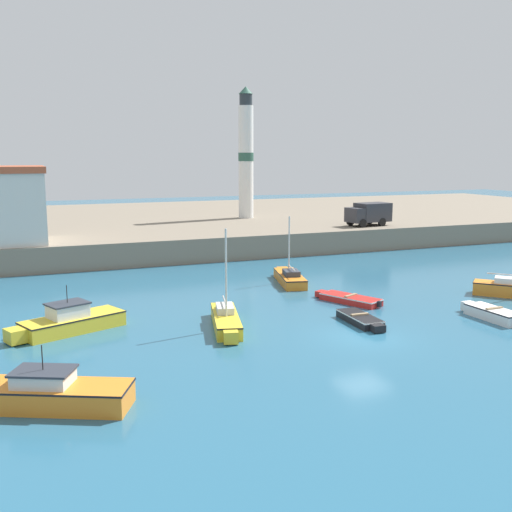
{
  "coord_description": "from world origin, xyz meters",
  "views": [
    {
      "loc": [
        -15.49,
        -24.32,
        8.83
      ],
      "look_at": [
        -0.34,
        13.28,
        2.0
      ],
      "focal_mm": 42.0,
      "sensor_mm": 36.0,
      "label": 1
    }
  ],
  "objects_px": {
    "motorboat_yellow_2": "(69,321)",
    "truck_on_quay": "(369,213)",
    "harbor_shed_near_wharf": "(8,205)",
    "sailboat_yellow_3": "(226,319)",
    "lighthouse": "(246,155)",
    "sailboat_orange_5": "(290,277)",
    "dinghy_black_1": "(361,319)",
    "dinghy_red_0": "(349,299)",
    "motorboat_orange_4": "(47,393)",
    "dinghy_white_7": "(492,313)"
  },
  "relations": [
    {
      "from": "motorboat_yellow_2",
      "to": "sailboat_yellow_3",
      "type": "bearing_deg",
      "value": -16.33
    },
    {
      "from": "sailboat_yellow_3",
      "to": "truck_on_quay",
      "type": "distance_m",
      "value": 30.87
    },
    {
      "from": "sailboat_yellow_3",
      "to": "truck_on_quay",
      "type": "relative_size",
      "value": 1.29
    },
    {
      "from": "sailboat_yellow_3",
      "to": "dinghy_white_7",
      "type": "relative_size",
      "value": 1.44
    },
    {
      "from": "motorboat_orange_4",
      "to": "truck_on_quay",
      "type": "bearing_deg",
      "value": 42.28
    },
    {
      "from": "motorboat_yellow_2",
      "to": "sailboat_orange_5",
      "type": "height_order",
      "value": "sailboat_orange_5"
    },
    {
      "from": "truck_on_quay",
      "to": "sailboat_yellow_3",
      "type": "bearing_deg",
      "value": -136.0
    },
    {
      "from": "sailboat_yellow_3",
      "to": "sailboat_orange_5",
      "type": "height_order",
      "value": "sailboat_yellow_3"
    },
    {
      "from": "motorboat_orange_4",
      "to": "dinghy_white_7",
      "type": "xyz_separation_m",
      "value": [
        23.2,
        3.2,
        -0.22
      ]
    },
    {
      "from": "sailboat_yellow_3",
      "to": "lighthouse",
      "type": "relative_size",
      "value": 0.42
    },
    {
      "from": "motorboat_orange_4",
      "to": "lighthouse",
      "type": "xyz_separation_m",
      "value": [
        22.88,
        39.85,
        8.33
      ]
    },
    {
      "from": "motorboat_yellow_2",
      "to": "harbor_shed_near_wharf",
      "type": "height_order",
      "value": "harbor_shed_near_wharf"
    },
    {
      "from": "dinghy_red_0",
      "to": "lighthouse",
      "type": "height_order",
      "value": "lighthouse"
    },
    {
      "from": "sailboat_orange_5",
      "to": "dinghy_black_1",
      "type": "bearing_deg",
      "value": -94.44
    },
    {
      "from": "dinghy_red_0",
      "to": "lighthouse",
      "type": "distance_m",
      "value": 32.07
    },
    {
      "from": "sailboat_yellow_3",
      "to": "lighthouse",
      "type": "distance_m",
      "value": 36.52
    },
    {
      "from": "sailboat_orange_5",
      "to": "dinghy_red_0",
      "type": "bearing_deg",
      "value": -81.38
    },
    {
      "from": "dinghy_white_7",
      "to": "dinghy_red_0",
      "type": "bearing_deg",
      "value": 130.78
    },
    {
      "from": "dinghy_red_0",
      "to": "harbor_shed_near_wharf",
      "type": "relative_size",
      "value": 0.67
    },
    {
      "from": "sailboat_orange_5",
      "to": "dinghy_white_7",
      "type": "height_order",
      "value": "sailboat_orange_5"
    },
    {
      "from": "dinghy_white_7",
      "to": "truck_on_quay",
      "type": "xyz_separation_m",
      "value": [
        8.07,
        25.23,
        2.95
      ]
    },
    {
      "from": "motorboat_yellow_2",
      "to": "sailboat_orange_5",
      "type": "relative_size",
      "value": 1.04
    },
    {
      "from": "motorboat_yellow_2",
      "to": "sailboat_orange_5",
      "type": "distance_m",
      "value": 16.67
    },
    {
      "from": "dinghy_black_1",
      "to": "harbor_shed_near_wharf",
      "type": "height_order",
      "value": "harbor_shed_near_wharf"
    },
    {
      "from": "sailboat_orange_5",
      "to": "lighthouse",
      "type": "xyz_separation_m",
      "value": [
        5.98,
        24.04,
        8.46
      ]
    },
    {
      "from": "sailboat_yellow_3",
      "to": "dinghy_white_7",
      "type": "height_order",
      "value": "sailboat_yellow_3"
    },
    {
      "from": "dinghy_black_1",
      "to": "sailboat_yellow_3",
      "type": "height_order",
      "value": "sailboat_yellow_3"
    },
    {
      "from": "harbor_shed_near_wharf",
      "to": "sailboat_yellow_3",
      "type": "bearing_deg",
      "value": -64.77
    },
    {
      "from": "motorboat_yellow_2",
      "to": "harbor_shed_near_wharf",
      "type": "relative_size",
      "value": 0.92
    },
    {
      "from": "sailboat_yellow_3",
      "to": "dinghy_black_1",
      "type": "bearing_deg",
      "value": -15.75
    },
    {
      "from": "sailboat_orange_5",
      "to": "truck_on_quay",
      "type": "relative_size",
      "value": 1.28
    },
    {
      "from": "motorboat_yellow_2",
      "to": "truck_on_quay",
      "type": "distance_m",
      "value": 35.44
    },
    {
      "from": "dinghy_black_1",
      "to": "dinghy_white_7",
      "type": "distance_m",
      "value": 7.39
    },
    {
      "from": "motorboat_yellow_2",
      "to": "truck_on_quay",
      "type": "relative_size",
      "value": 1.34
    },
    {
      "from": "lighthouse",
      "to": "harbor_shed_near_wharf",
      "type": "distance_m",
      "value": 26.66
    },
    {
      "from": "dinghy_black_1",
      "to": "sailboat_orange_5",
      "type": "bearing_deg",
      "value": 85.56
    },
    {
      "from": "dinghy_white_7",
      "to": "dinghy_black_1",
      "type": "bearing_deg",
      "value": 164.87
    },
    {
      "from": "sailboat_yellow_3",
      "to": "harbor_shed_near_wharf",
      "type": "xyz_separation_m",
      "value": [
        -10.28,
        21.82,
        4.62
      ]
    },
    {
      "from": "dinghy_black_1",
      "to": "dinghy_red_0",
      "type": "bearing_deg",
      "value": 66.95
    },
    {
      "from": "motorboat_yellow_2",
      "to": "motorboat_orange_4",
      "type": "bearing_deg",
      "value": -99.49
    },
    {
      "from": "lighthouse",
      "to": "truck_on_quay",
      "type": "xyz_separation_m",
      "value": [
        8.39,
        -11.43,
        -5.6
      ]
    },
    {
      "from": "dinghy_black_1",
      "to": "truck_on_quay",
      "type": "distance_m",
      "value": 27.99
    },
    {
      "from": "sailboat_yellow_3",
      "to": "motorboat_orange_4",
      "type": "distance_m",
      "value": 11.57
    },
    {
      "from": "lighthouse",
      "to": "harbor_shed_near_wharf",
      "type": "bearing_deg",
      "value": -155.45
    },
    {
      "from": "sailboat_orange_5",
      "to": "sailboat_yellow_3",
      "type": "bearing_deg",
      "value": -131.54
    },
    {
      "from": "motorboat_yellow_2",
      "to": "dinghy_white_7",
      "type": "height_order",
      "value": "motorboat_yellow_2"
    },
    {
      "from": "dinghy_black_1",
      "to": "truck_on_quay",
      "type": "relative_size",
      "value": 0.83
    },
    {
      "from": "dinghy_white_7",
      "to": "truck_on_quay",
      "type": "relative_size",
      "value": 0.9
    },
    {
      "from": "sailboat_orange_5",
      "to": "lighthouse",
      "type": "height_order",
      "value": "lighthouse"
    },
    {
      "from": "dinghy_black_1",
      "to": "sailboat_orange_5",
      "type": "distance_m",
      "value": 10.72
    }
  ]
}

